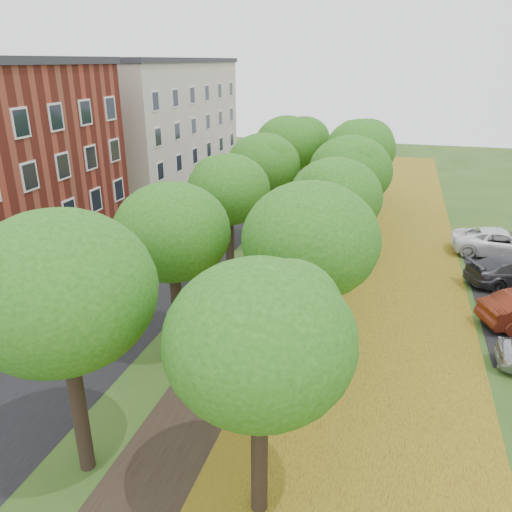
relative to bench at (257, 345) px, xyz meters
The scene contains 9 objects.
ground 6.46m from the bench, 96.55° to the right, with size 120.00×120.00×0.00m, color #2D4C19.
street_asphalt 11.91m from the bench, 133.76° to the left, with size 8.00×70.00×0.01m, color black.
footpath 8.64m from the bench, 94.89° to the left, with size 3.20×70.00×0.01m, color black.
leaf_verge 9.61m from the bench, 63.62° to the left, with size 7.50×70.00×0.01m, color olive.
tree_row_west 10.03m from the bench, 108.85° to the left, with size 4.13×34.13×6.50m.
tree_row_east 9.77m from the bench, 77.76° to the left, with size 4.13×34.13×6.50m.
building_cream 32.32m from the bench, 123.69° to the left, with size 10.30×20.30×10.40m.
bench is the anchor object (origin of this frame).
car_white 17.13m from the bench, 53.18° to the left, with size 2.40×5.20×1.45m, color white.
Camera 1 is at (5.04, -8.79, 10.21)m, focal length 35.00 mm.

